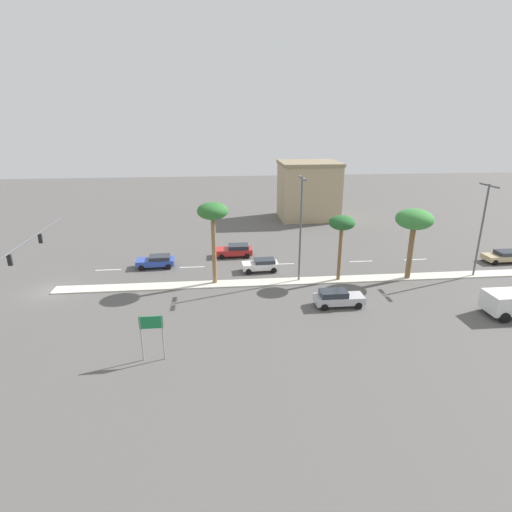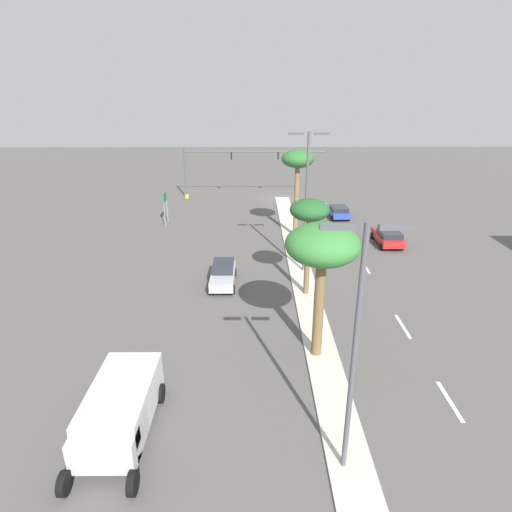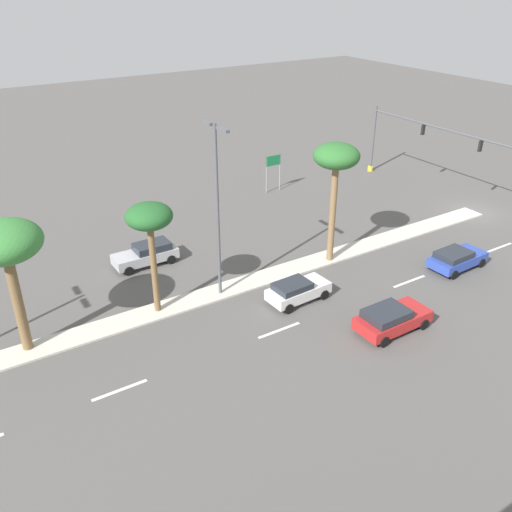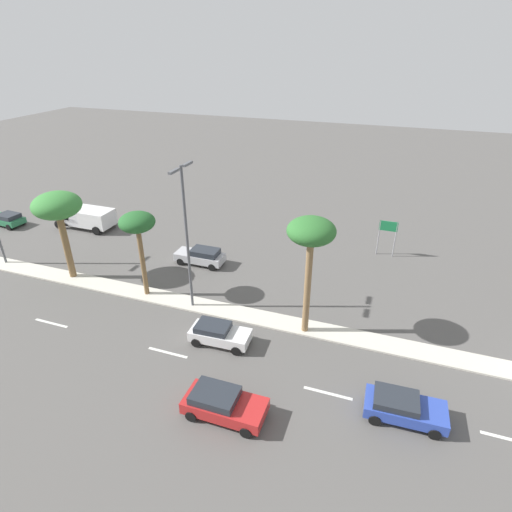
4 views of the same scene
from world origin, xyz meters
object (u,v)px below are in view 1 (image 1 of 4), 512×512
sedan_silver_inboard (338,298)px  sedan_tan_right (503,256)px  directional_road_sign (151,328)px  palm_tree_trailing (342,225)px  traffic_signal_gantry (5,280)px  street_lamp_front (482,223)px  palm_tree_near (213,214)px  sedan_blue_trailing (156,261)px  sedan_white_rear (261,265)px  commercial_building (308,190)px  sedan_red_front (235,250)px  palm_tree_outboard (414,221)px  street_lamp_leading (301,222)px

sedan_silver_inboard → sedan_tan_right: (-9.67, 22.76, -0.07)m
directional_road_sign → palm_tree_trailing: 21.94m
traffic_signal_gantry → street_lamp_front: 44.30m
traffic_signal_gantry → palm_tree_trailing: bearing=105.2°
sedan_tan_right → palm_tree_near: bearing=-84.4°
palm_tree_near → sedan_blue_trailing: (-5.48, -6.59, -6.53)m
directional_road_sign → sedan_white_rear: directional_road_sign is taller
palm_tree_trailing → sedan_tan_right: size_ratio=1.58×
directional_road_sign → commercial_building: bearing=154.0°
palm_tree_trailing → sedan_white_rear: palm_tree_trailing is taller
sedan_white_rear → directional_road_sign: bearing=-29.5°
commercial_building → palm_tree_near: (27.40, -15.63, 2.61)m
sedan_red_front → sedan_silver_inboard: sedan_silver_inboard is taller
commercial_building → sedan_tan_right: commercial_building is taller
directional_road_sign → palm_tree_trailing: (-13.20, 17.18, 3.49)m
directional_road_sign → palm_tree_outboard: bearing=117.7°
directional_road_sign → sedan_white_rear: size_ratio=0.84×
sedan_blue_trailing → sedan_tan_right: (2.20, 40.34, -0.02)m
street_lamp_front → sedan_white_rear: (-3.70, -22.55, -5.09)m
directional_road_sign → sedan_blue_trailing: (-19.07, -2.24, -1.74)m
traffic_signal_gantry → sedan_red_front: size_ratio=4.21×
street_lamp_front → sedan_red_front: (-9.07, -25.16, -5.05)m
palm_tree_outboard → palm_tree_trailing: bearing=-92.2°
traffic_signal_gantry → sedan_blue_trailing: 17.01m
palm_tree_trailing → sedan_red_front: 14.57m
commercial_building → palm_tree_outboard: (28.07, 4.59, 1.60)m
sedan_blue_trailing → sedan_white_rear: bearing=78.4°
street_lamp_front → sedan_silver_inboard: street_lamp_front is taller
commercial_building → palm_tree_near: commercial_building is taller
street_lamp_leading → sedan_white_rear: 7.38m
palm_tree_trailing → traffic_signal_gantry: bearing=-74.8°
commercial_building → street_lamp_front: street_lamp_front is taller
commercial_building → sedan_white_rear: size_ratio=2.37×
street_lamp_leading → palm_tree_outboard: bearing=87.4°
street_lamp_front → traffic_signal_gantry: bearing=-80.1°
street_lamp_front → commercial_building: bearing=-156.8°
sedan_blue_trailing → sedan_silver_inboard: bearing=56.0°
street_lamp_front → sedan_red_front: size_ratio=2.22×
commercial_building → street_lamp_leading: 28.45m
palm_tree_outboard → sedan_white_rear: palm_tree_outboard is taller
sedan_blue_trailing → street_lamp_leading: bearing=69.8°
traffic_signal_gantry → sedan_tan_right: traffic_signal_gantry is taller
sedan_blue_trailing → sedan_silver_inboard: 21.21m
commercial_building → sedan_red_front: bearing=-34.8°
street_lamp_leading → sedan_red_front: bearing=-144.1°
palm_tree_near → street_lamp_leading: (0.14, 8.69, -0.95)m
traffic_signal_gantry → sedan_silver_inboard: bearing=93.9°
directional_road_sign → commercial_building: (-40.98, 19.99, 2.19)m
commercial_building → palm_tree_outboard: bearing=9.3°
traffic_signal_gantry → sedan_blue_trailing: bearing=145.6°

